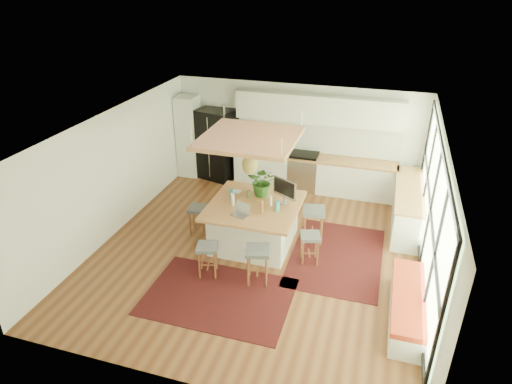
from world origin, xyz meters
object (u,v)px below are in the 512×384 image
(stool_right_back, at_px, (313,227))
(microwave, at_px, (261,145))
(stool_near_right, at_px, (258,266))
(stool_right_front, at_px, (310,247))
(stool_left_side, at_px, (198,219))
(stool_near_left, at_px, (208,259))
(laptop, at_px, (240,210))
(island_plant, at_px, (263,184))
(fridge, at_px, (217,146))
(island, at_px, (254,224))
(monitor, at_px, (284,192))

(stool_right_back, bearing_deg, microwave, 127.57)
(stool_near_right, bearing_deg, stool_right_front, 47.92)
(stool_left_side, bearing_deg, stool_near_right, -36.10)
(stool_right_back, bearing_deg, stool_near_left, -134.28)
(stool_near_right, bearing_deg, stool_left_side, 143.90)
(laptop, bearing_deg, island_plant, 97.34)
(stool_near_right, relative_size, stool_right_front, 1.14)
(stool_near_left, relative_size, stool_left_side, 1.02)
(stool_near_left, bearing_deg, laptop, 64.50)
(fridge, bearing_deg, island, -42.48)
(stool_left_side, height_order, microwave, microwave)
(stool_near_right, height_order, island_plant, island_plant)
(stool_right_front, bearing_deg, island, 164.29)
(stool_near_left, bearing_deg, stool_left_side, 120.09)
(monitor, distance_m, island_plant, 0.57)
(stool_right_back, relative_size, island_plant, 1.18)
(fridge, height_order, island, fridge)
(stool_right_front, distance_m, stool_left_side, 2.58)
(stool_near_left, distance_m, microwave, 4.26)
(stool_left_side, xyz_separation_m, laptop, (1.15, -0.54, 0.70))
(fridge, distance_m, stool_left_side, 3.04)
(island, bearing_deg, stool_right_back, 19.96)
(stool_near_left, relative_size, stool_right_back, 0.84)
(stool_right_front, bearing_deg, island_plant, 146.42)
(stool_right_back, distance_m, microwave, 3.18)
(fridge, xyz_separation_m, stool_right_front, (3.22, -3.29, -0.57))
(stool_right_back, height_order, stool_left_side, stool_right_back)
(stool_right_front, relative_size, island_plant, 0.97)
(stool_right_back, bearing_deg, monitor, -162.04)
(fridge, height_order, stool_right_back, fridge)
(microwave, bearing_deg, island_plant, -76.17)
(island_plant, bearing_deg, fridge, 129.03)
(fridge, bearing_deg, stool_near_left, -57.52)
(microwave, height_order, island_plant, island_plant)
(stool_right_back, xyz_separation_m, monitor, (-0.60, -0.19, 0.83))
(stool_left_side, bearing_deg, laptop, -25.04)
(laptop, height_order, island_plant, island_plant)
(fridge, height_order, stool_near_right, fridge)
(stool_near_left, relative_size, microwave, 1.16)
(laptop, xyz_separation_m, monitor, (0.72, 0.75, 0.14))
(stool_near_left, xyz_separation_m, monitor, (1.10, 1.55, 0.83))
(island_plant, bearing_deg, island, -96.46)
(stool_right_front, xyz_separation_m, monitor, (-0.68, 0.59, 0.83))
(fridge, xyz_separation_m, stool_left_side, (0.67, -2.91, -0.57))
(monitor, bearing_deg, fridge, 162.43)
(island, xyz_separation_m, stool_near_left, (-0.52, -1.31, -0.11))
(fridge, distance_m, stool_near_right, 4.87)
(microwave, bearing_deg, laptop, -84.01)
(stool_near_left, height_order, monitor, monitor)
(laptop, relative_size, monitor, 0.59)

